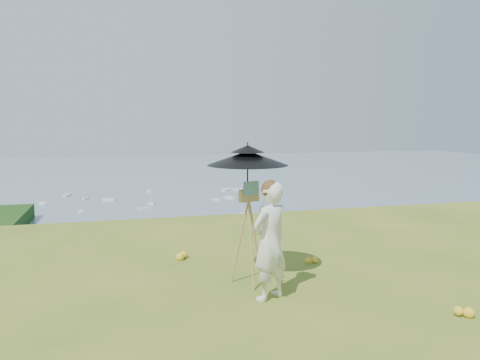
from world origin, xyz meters
name	(u,v)px	position (x,y,z in m)	size (l,w,h in m)	color
ground	(461,336)	(0.00, 0.00, 0.00)	(14.00, 14.00, 0.00)	#4E6E1F
shoreline_tier	(147,339)	(0.00, 75.00, -36.00)	(170.00, 28.00, 8.00)	#71675B
bay_water	(128,190)	(0.00, 240.00, -34.00)	(700.00, 700.00, 0.00)	slate
slope_trees	(168,319)	(0.00, 35.00, -15.00)	(110.00, 50.00, 6.00)	#2B5319
harbor_town	(146,304)	(0.00, 75.00, -29.50)	(110.00, 22.00, 5.00)	silver
moored_boats	(96,224)	(-12.50, 161.00, -33.65)	(140.00, 140.00, 0.70)	silver
wildflowers	(446,321)	(0.00, 0.25, 0.06)	(10.00, 10.50, 0.12)	yellow
painter	(270,241)	(-1.69, 1.54, 0.78)	(0.57, 0.37, 1.55)	silver
field_easel	(249,233)	(-1.81, 2.14, 0.74)	(0.57, 0.57, 1.49)	olive
sun_umbrella	(248,171)	(-1.82, 2.17, 1.63)	(1.13, 1.13, 0.80)	black
painter_cap	(270,185)	(-1.69, 1.54, 1.51)	(0.22, 0.27, 0.10)	pink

